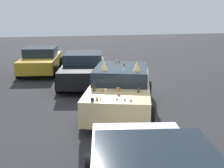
# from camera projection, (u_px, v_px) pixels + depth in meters

# --- Properties ---
(ground_plane) EXTENTS (60.00, 60.00, 0.00)m
(ground_plane) POSITION_uv_depth(u_px,v_px,m) (121.00, 109.00, 9.25)
(ground_plane) COLOR #2D2D30
(art_car_decorated) EXTENTS (4.96, 3.23, 1.72)m
(art_car_decorated) POSITION_uv_depth(u_px,v_px,m) (121.00, 88.00, 9.09)
(art_car_decorated) COLOR #D8BC7F
(art_car_decorated) RESTS_ON ground
(parked_sedan_far_right) EXTENTS (4.24, 2.47, 1.35)m
(parked_sedan_far_right) POSITION_uv_depth(u_px,v_px,m) (41.00, 60.00, 14.75)
(parked_sedan_far_right) COLOR gold
(parked_sedan_far_right) RESTS_ON ground
(parked_sedan_behind_left) EXTENTS (4.28, 2.61, 1.41)m
(parked_sedan_behind_left) POSITION_uv_depth(u_px,v_px,m) (84.00, 69.00, 12.27)
(parked_sedan_behind_left) COLOR black
(parked_sedan_behind_left) RESTS_ON ground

